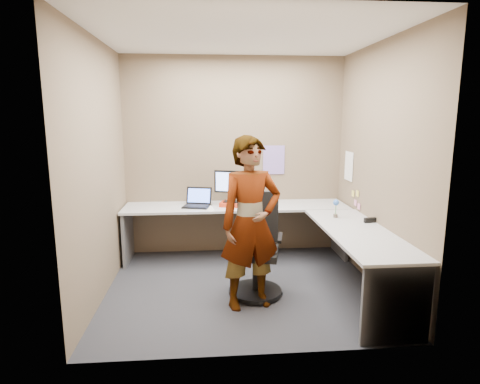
{
  "coord_description": "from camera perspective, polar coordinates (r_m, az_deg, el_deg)",
  "views": [
    {
      "loc": [
        -0.38,
        -4.22,
        1.91
      ],
      "look_at": [
        -0.01,
        0.25,
        1.05
      ],
      "focal_mm": 30.0,
      "sensor_mm": 36.0,
      "label": 1
    }
  ],
  "objects": [
    {
      "name": "paper_ream",
      "position": [
        5.29,
        -1.29,
        -1.74
      ],
      "size": [
        0.32,
        0.27,
        0.05
      ],
      "primitive_type": "cube",
      "rotation": [
        0.0,
        0.0,
        -0.29
      ],
      "color": "#B62D12",
      "rests_on": "desk"
    },
    {
      "name": "wall_right",
      "position": [
        4.66,
        19.15,
        3.34
      ],
      "size": [
        0.0,
        2.7,
        2.7
      ],
      "primitive_type": "plane",
      "rotation": [
        1.57,
        0.0,
        -1.57
      ],
      "color": "brown",
      "rests_on": "ground"
    },
    {
      "name": "flower",
      "position": [
        4.81,
        13.49,
        -1.89
      ],
      "size": [
        0.07,
        0.07,
        0.22
      ],
      "color": "brown",
      "rests_on": "desk"
    },
    {
      "name": "person",
      "position": [
        3.96,
        1.54,
        -4.48
      ],
      "size": [
        0.72,
        0.57,
        1.72
      ],
      "primitive_type": "imported",
      "rotation": [
        0.0,
        0.0,
        0.28
      ],
      "color": "#999399",
      "rests_on": "ground"
    },
    {
      "name": "office_chair",
      "position": [
        4.37,
        2.3,
        -8.77
      ],
      "size": [
        0.61,
        0.58,
        1.08
      ],
      "rotation": [
        0.0,
        0.0,
        -0.22
      ],
      "color": "black",
      "rests_on": "ground"
    },
    {
      "name": "origami",
      "position": [
        5.1,
        -4.2,
        -2.21
      ],
      "size": [
        0.1,
        0.1,
        0.06
      ],
      "primitive_type": "cone",
      "color": "white",
      "rests_on": "desk"
    },
    {
      "name": "calendar_white",
      "position": [
        5.49,
        15.23,
        3.56
      ],
      "size": [
        0.01,
        0.28,
        0.38
      ],
      "primitive_type": "cube",
      "color": "white",
      "rests_on": "wall_right"
    },
    {
      "name": "monitor",
      "position": [
        5.26,
        -1.32,
        1.21
      ],
      "size": [
        0.43,
        0.18,
        0.42
      ],
      "rotation": [
        0.0,
        0.0,
        -0.29
      ],
      "color": "black",
      "rests_on": "paper_ream"
    },
    {
      "name": "laptop",
      "position": [
        5.31,
        -6.03,
        -1.37
      ],
      "size": [
        0.4,
        0.36,
        0.24
      ],
      "rotation": [
        0.0,
        0.0,
        -0.26
      ],
      "color": "black",
      "rests_on": "desk"
    },
    {
      "name": "sticky_note_d",
      "position": [
        5.36,
        15.77,
        -0.22
      ],
      "size": [
        0.01,
        0.07,
        0.07
      ],
      "primitive_type": "cube",
      "color": "#F2E059",
      "rests_on": "wall_right"
    },
    {
      "name": "stapler",
      "position": [
        4.72,
        18.07,
        -3.82
      ],
      "size": [
        0.15,
        0.07,
        0.05
      ],
      "primitive_type": "cube",
      "rotation": [
        0.0,
        0.0,
        0.17
      ],
      "color": "black",
      "rests_on": "desk"
    },
    {
      "name": "ceiling",
      "position": [
        4.31,
        0.43,
        21.4
      ],
      "size": [
        3.0,
        3.0,
        0.0
      ],
      "primitive_type": "plane",
      "rotation": [
        3.14,
        0.0,
        0.0
      ],
      "color": "white",
      "rests_on": "wall_back"
    },
    {
      "name": "sticky_note_a",
      "position": [
        5.22,
        16.36,
        -0.21
      ],
      "size": [
        0.01,
        0.07,
        0.07
      ],
      "primitive_type": "cube",
      "color": "#F2E059",
      "rests_on": "wall_right"
    },
    {
      "name": "wall_left",
      "position": [
        4.4,
        -19.45,
        2.93
      ],
      "size": [
        0.0,
        2.7,
        2.7
      ],
      "primitive_type": "plane",
      "rotation": [
        1.57,
        0.0,
        1.57
      ],
      "color": "brown",
      "rests_on": "ground"
    },
    {
      "name": "sticky_note_c",
      "position": [
        5.18,
        16.55,
        -1.98
      ],
      "size": [
        0.01,
        0.07,
        0.07
      ],
      "primitive_type": "cube",
      "color": "pink",
      "rests_on": "wall_right"
    },
    {
      "name": "calendar_purple",
      "position": [
        5.62,
        4.82,
        4.57
      ],
      "size": [
        0.3,
        0.01,
        0.4
      ],
      "primitive_type": "cube",
      "color": "#846BB7",
      "rests_on": "wall_back"
    },
    {
      "name": "trackball_mouse",
      "position": [
        5.41,
        -2.02,
        -1.5
      ],
      "size": [
        0.12,
        0.08,
        0.07
      ],
      "color": "#B7B7BC",
      "rests_on": "desk"
    },
    {
      "name": "desk",
      "position": [
        4.86,
        5.13,
        -4.97
      ],
      "size": [
        2.98,
        2.58,
        0.73
      ],
      "color": "#BCBCBC",
      "rests_on": "ground"
    },
    {
      "name": "ground",
      "position": [
        4.65,
        0.39,
        -13.41
      ],
      "size": [
        3.0,
        3.0,
        0.0
      ],
      "primitive_type": "plane",
      "color": "#242529",
      "rests_on": "ground"
    },
    {
      "name": "sticky_note_b",
      "position": [
        5.29,
        16.09,
        -1.49
      ],
      "size": [
        0.01,
        0.07,
        0.07
      ],
      "primitive_type": "cube",
      "color": "pink",
      "rests_on": "wall_right"
    },
    {
      "name": "wall_back",
      "position": [
        5.56,
        -0.81,
        5.06
      ],
      "size": [
        3.0,
        0.0,
        3.0
      ],
      "primitive_type": "plane",
      "rotation": [
        1.57,
        0.0,
        0.0
      ],
      "color": "brown",
      "rests_on": "ground"
    }
  ]
}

